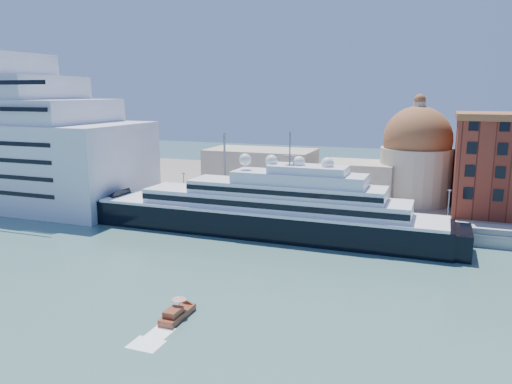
% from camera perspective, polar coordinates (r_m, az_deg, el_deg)
% --- Properties ---
extents(ground, '(400.00, 400.00, 0.00)m').
position_cam_1_polar(ground, '(84.49, -0.22, -9.32)').
color(ground, '#39635C').
rests_on(ground, ground).
extents(quay, '(180.00, 10.00, 2.50)m').
position_cam_1_polar(quay, '(115.09, 5.82, -3.09)').
color(quay, gray).
rests_on(quay, ground).
extents(land, '(260.00, 72.00, 2.00)m').
position_cam_1_polar(land, '(154.24, 9.74, 0.40)').
color(land, slate).
rests_on(land, ground).
extents(quay_fence, '(180.00, 0.10, 1.20)m').
position_cam_1_polar(quay_fence, '(110.42, 5.23, -2.71)').
color(quay_fence, slate).
rests_on(quay_fence, quay).
extents(superyacht, '(86.23, 11.95, 25.77)m').
position_cam_1_polar(superyacht, '(106.87, -0.44, -2.39)').
color(superyacht, black).
rests_on(superyacht, ground).
extents(service_barge, '(12.20, 7.02, 2.61)m').
position_cam_1_polar(service_barge, '(132.23, -20.69, -2.11)').
color(service_barge, white).
rests_on(service_barge, ground).
extents(water_taxi, '(2.21, 6.54, 3.10)m').
position_cam_1_polar(water_taxi, '(69.42, -9.03, -13.55)').
color(water_taxi, maroon).
rests_on(water_taxi, ground).
extents(church, '(66.00, 18.00, 25.50)m').
position_cam_1_polar(church, '(134.72, 11.13, 3.05)').
color(church, beige).
rests_on(church, land).
extents(lamp_posts, '(120.80, 2.40, 18.00)m').
position_cam_1_polar(lamp_posts, '(115.47, -0.41, 1.37)').
color(lamp_posts, slate).
rests_on(lamp_posts, quay).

